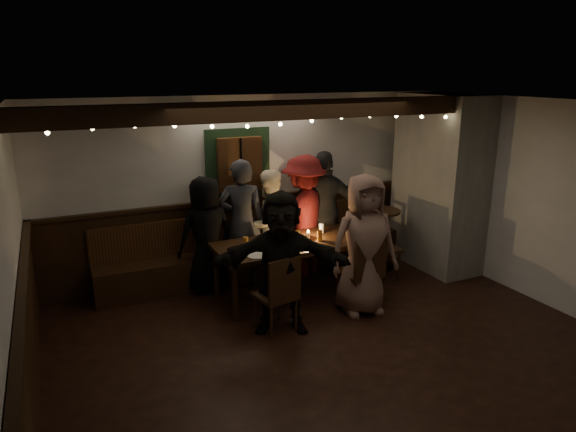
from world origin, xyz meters
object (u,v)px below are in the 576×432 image
dining_table (294,246)px  person_e (325,212)px  chair_near_right (364,268)px  high_top (380,231)px  person_d (304,215)px  person_f (281,262)px  person_g (364,245)px  chair_near_left (280,291)px  person_b (242,223)px  person_c (268,225)px  person_a (206,235)px  chair_end (377,243)px

dining_table → person_e: bearing=38.6°
chair_near_right → high_top: (1.05, 1.16, -0.00)m
high_top → person_d: (-1.15, 0.30, 0.31)m
high_top → person_f: bearing=-152.0°
person_e → person_g: size_ratio=1.03×
chair_near_left → person_d: bearing=54.9°
high_top → person_g: (-1.07, -1.15, 0.30)m
person_b → person_c: size_ratio=1.12×
chair_near_right → person_f: (-1.13, 0.01, 0.25)m
person_g → dining_table: bearing=133.1°
person_a → dining_table: bearing=138.7°
person_a → person_g: bearing=128.6°
chair_near_left → person_g: bearing=3.8°
person_d → person_e: size_ratio=0.98×
person_f → person_e: bearing=70.7°
person_a → person_d: bearing=171.8°
dining_table → chair_end: 1.31m
person_b → chair_near_right: bearing=149.8°
person_a → person_c: 0.93m
chair_near_left → person_g: person_g is taller
chair_near_left → person_f: size_ratio=0.56×
person_g → person_c: bearing=121.1°
person_b → person_g: size_ratio=1.02×
chair_near_left → chair_near_right: chair_near_right is taller
person_b → person_e: person_e is taller
dining_table → person_e: (0.81, 0.65, 0.22)m
chair_near_right → person_c: person_c is taller
chair_near_right → person_e: size_ratio=0.57×
chair_near_left → chair_end: bearing=24.2°
high_top → person_a: bearing=173.4°
chair_near_left → person_e: (1.42, 1.53, 0.38)m
dining_table → chair_near_right: chair_near_right is taller
high_top → person_d: 1.23m
person_d → person_f: size_ratio=1.07×
person_e → person_f: person_e is taller
person_e → chair_near_right: bearing=102.2°
person_a → person_d: 1.47m
dining_table → person_b: bearing=125.7°
person_c → person_g: person_g is taller
chair_near_left → chair_end: chair_end is taller
person_a → person_g: 2.13m
chair_near_left → person_c: size_ratio=0.58×
person_d → person_g: bearing=69.6°
chair_near_left → person_c: 1.70m
dining_table → person_a: bearing=146.8°
person_c → chair_near_right: bearing=108.4°
person_c → person_e: size_ratio=0.88×
dining_table → person_d: size_ratio=1.18×
person_c → person_a: bearing=-1.2°
person_c → person_b: bearing=0.1°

